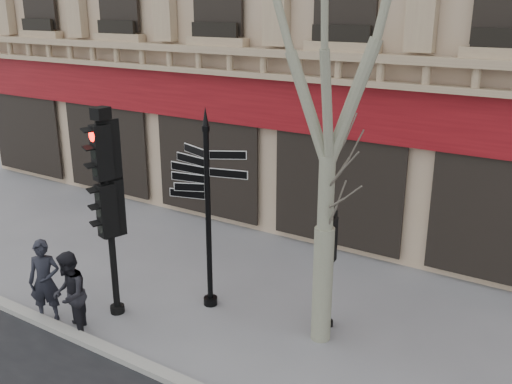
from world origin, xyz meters
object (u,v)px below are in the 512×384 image
at_px(fingerpost, 207,176).
at_px(traffic_signal_secondary, 331,252).
at_px(pedestrian_a, 45,281).
at_px(pedestrian_b, 69,295).
at_px(traffic_signal_main, 107,189).

height_order(fingerpost, traffic_signal_secondary, fingerpost).
height_order(traffic_signal_secondary, pedestrian_a, traffic_signal_secondary).
height_order(fingerpost, pedestrian_a, fingerpost).
bearing_deg(pedestrian_b, fingerpost, 105.55).
bearing_deg(traffic_signal_main, pedestrian_b, -81.16).
distance_m(traffic_signal_main, traffic_signal_secondary, 4.38).
bearing_deg(fingerpost, traffic_signal_main, -142.65).
height_order(fingerpost, traffic_signal_main, traffic_signal_main).
distance_m(traffic_signal_secondary, pedestrian_b, 4.93).
bearing_deg(pedestrian_b, traffic_signal_secondary, 85.12).
relative_size(traffic_signal_secondary, pedestrian_a, 1.33).
bearing_deg(traffic_signal_main, traffic_signal_secondary, 41.58).
distance_m(pedestrian_a, pedestrian_b, 0.81).
bearing_deg(traffic_signal_secondary, pedestrian_a, -155.84).
xyz_separation_m(traffic_signal_main, pedestrian_a, (-0.93, -0.94, -1.80)).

